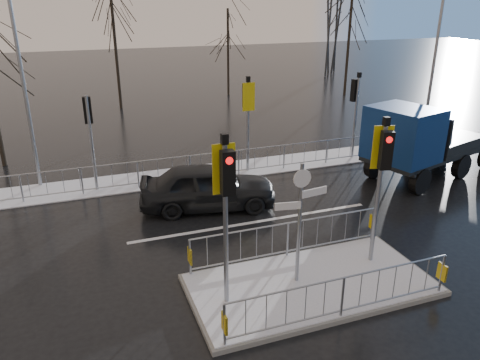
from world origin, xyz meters
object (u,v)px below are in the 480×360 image
object	(u,v)px
flatbed_truck	(416,141)
traffic_island	(311,273)
street_lamp_left	(23,65)
street_lamp_right	(437,53)
car_far_lane	(208,186)

from	to	relation	value
flatbed_truck	traffic_island	bearing A→B (deg)	-144.37
street_lamp_left	traffic_island	bearing A→B (deg)	-55.93
traffic_island	street_lamp_right	bearing A→B (deg)	38.73
car_far_lane	street_lamp_left	size ratio (longest dim) A/B	0.55
street_lamp_left	car_far_lane	bearing A→B (deg)	-37.31
car_far_lane	street_lamp_right	distance (m)	12.56
street_lamp_right	car_far_lane	bearing A→B (deg)	-165.05
street_lamp_right	street_lamp_left	size ratio (longest dim) A/B	0.98
car_far_lane	street_lamp_left	bearing A→B (deg)	64.52
flatbed_truck	street_lamp_left	size ratio (longest dim) A/B	0.83
flatbed_truck	street_lamp_left	world-z (taller)	street_lamp_left
car_far_lane	flatbed_truck	distance (m)	8.29
car_far_lane	street_lamp_left	distance (m)	7.72
traffic_island	car_far_lane	world-z (taller)	traffic_island
traffic_island	car_far_lane	xyz separation A→B (m)	(-1.03, 5.39, 0.38)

